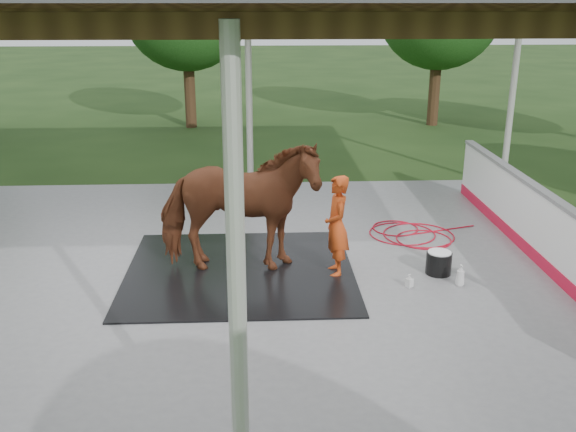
{
  "coord_description": "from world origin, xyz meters",
  "views": [
    {
      "loc": [
        0.17,
        -9.03,
        4.03
      ],
      "look_at": [
        0.6,
        -0.2,
        1.01
      ],
      "focal_mm": 40.0,
      "sensor_mm": 36.0,
      "label": 1
    }
  ],
  "objects_px": {
    "horse": "(238,207)",
    "handler": "(337,226)",
    "dasher_board": "(547,234)",
    "wash_bucket": "(439,262)"
  },
  "relations": [
    {
      "from": "horse",
      "to": "handler",
      "type": "distance_m",
      "value": 1.49
    },
    {
      "from": "wash_bucket",
      "to": "horse",
      "type": "bearing_deg",
      "value": 175.93
    },
    {
      "from": "horse",
      "to": "handler",
      "type": "xyz_separation_m",
      "value": [
        1.45,
        -0.14,
        -0.27
      ]
    },
    {
      "from": "dasher_board",
      "to": "handler",
      "type": "height_order",
      "value": "handler"
    },
    {
      "from": "dasher_board",
      "to": "horse",
      "type": "height_order",
      "value": "horse"
    },
    {
      "from": "horse",
      "to": "handler",
      "type": "bearing_deg",
      "value": -94.81
    },
    {
      "from": "horse",
      "to": "wash_bucket",
      "type": "bearing_deg",
      "value": -93.35
    },
    {
      "from": "dasher_board",
      "to": "wash_bucket",
      "type": "relative_size",
      "value": 20.84
    },
    {
      "from": "handler",
      "to": "dasher_board",
      "type": "bearing_deg",
      "value": 87.56
    },
    {
      "from": "dasher_board",
      "to": "wash_bucket",
      "type": "height_order",
      "value": "dasher_board"
    }
  ]
}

